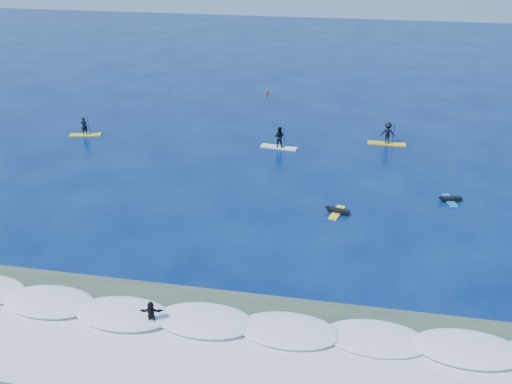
% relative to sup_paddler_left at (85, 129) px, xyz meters
% --- Properties ---
extents(ground, '(160.00, 160.00, 0.00)m').
position_rel_sup_paddler_left_xyz_m(ground, '(16.14, -12.62, -0.60)').
color(ground, '#031546').
rests_on(ground, ground).
extents(shallow_water, '(90.00, 13.00, 0.01)m').
position_rel_sup_paddler_left_xyz_m(shallow_water, '(16.14, -26.62, -0.59)').
color(shallow_water, '#334539').
rests_on(shallow_water, ground).
extents(breaking_wave, '(40.00, 6.00, 0.30)m').
position_rel_sup_paddler_left_xyz_m(breaking_wave, '(16.14, -22.62, -0.60)').
color(breaking_wave, white).
rests_on(breaking_wave, ground).
extents(whitewater, '(34.00, 5.00, 0.02)m').
position_rel_sup_paddler_left_xyz_m(whitewater, '(16.14, -25.62, -0.60)').
color(whitewater, silver).
rests_on(whitewater, ground).
extents(sup_paddler_left, '(2.82, 1.34, 1.92)m').
position_rel_sup_paddler_left_xyz_m(sup_paddler_left, '(0.00, 0.00, 0.00)').
color(sup_paddler_left, yellow).
rests_on(sup_paddler_left, ground).
extents(sup_paddler_center, '(3.11, 1.16, 2.13)m').
position_rel_sup_paddler_left_xyz_m(sup_paddler_center, '(17.22, 0.23, 0.20)').
color(sup_paddler_center, white).
rests_on(sup_paddler_center, ground).
extents(sup_paddler_right, '(3.19, 0.87, 2.23)m').
position_rel_sup_paddler_left_xyz_m(sup_paddler_right, '(26.08, 2.72, 0.27)').
color(sup_paddler_right, gold).
rests_on(sup_paddler_right, ground).
extents(prone_paddler_near, '(1.61, 2.10, 0.43)m').
position_rel_sup_paddler_left_xyz_m(prone_paddler_near, '(22.68, -10.53, -0.45)').
color(prone_paddler_near, yellow).
rests_on(prone_paddler_near, ground).
extents(prone_paddler_far, '(1.59, 2.06, 0.42)m').
position_rel_sup_paddler_left_xyz_m(prone_paddler_far, '(30.10, -7.39, -0.46)').
color(prone_paddler_far, '#1667A8').
rests_on(prone_paddler_far, ground).
extents(wave_surfer, '(1.80, 0.78, 1.26)m').
position_rel_sup_paddler_left_xyz_m(wave_surfer, '(14.76, -23.58, 0.13)').
color(wave_surfer, white).
rests_on(wave_surfer, breaking_wave).
extents(marker_buoy, '(0.26, 0.26, 0.63)m').
position_rel_sup_paddler_left_xyz_m(marker_buoy, '(13.61, 15.45, -0.33)').
color(marker_buoy, red).
rests_on(marker_buoy, ground).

